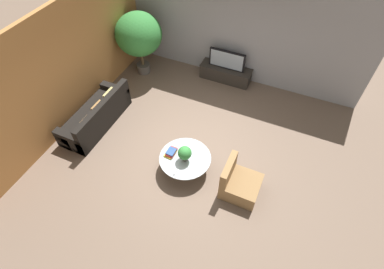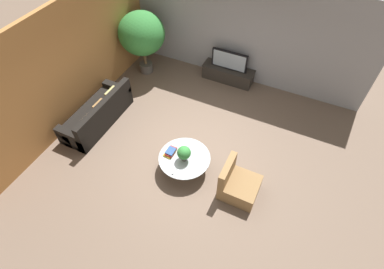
# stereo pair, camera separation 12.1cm
# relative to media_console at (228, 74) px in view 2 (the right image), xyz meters

# --- Properties ---
(ground_plane) EXTENTS (24.00, 24.00, 0.00)m
(ground_plane) POSITION_rel_media_console_xyz_m (0.09, -2.94, -0.23)
(ground_plane) COLOR brown
(back_wall_stone) EXTENTS (7.40, 0.12, 3.00)m
(back_wall_stone) POSITION_rel_media_console_xyz_m (0.09, 0.32, 1.27)
(back_wall_stone) COLOR #939399
(back_wall_stone) RESTS_ON ground
(side_wall_left) EXTENTS (0.12, 7.40, 3.00)m
(side_wall_left) POSITION_rel_media_console_xyz_m (-3.17, -2.74, 1.27)
(side_wall_left) COLOR #B2753D
(side_wall_left) RESTS_ON ground
(media_console) EXTENTS (1.56, 0.50, 0.44)m
(media_console) POSITION_rel_media_console_xyz_m (0.00, 0.00, 0.00)
(media_console) COLOR #2D2823
(media_console) RESTS_ON ground
(television) EXTENTS (1.08, 0.13, 0.57)m
(television) POSITION_rel_media_console_xyz_m (0.00, -0.00, 0.49)
(television) COLOR black
(television) RESTS_ON media_console
(coffee_table) EXTENTS (1.19, 1.19, 0.42)m
(coffee_table) POSITION_rel_media_console_xyz_m (0.29, -3.54, 0.07)
(coffee_table) COLOR #756656
(coffee_table) RESTS_ON ground
(couch_by_wall) EXTENTS (0.84, 2.14, 0.84)m
(couch_by_wall) POSITION_rel_media_console_xyz_m (-2.46, -3.17, 0.06)
(couch_by_wall) COLOR black
(couch_by_wall) RESTS_ON ground
(armchair_wicker) EXTENTS (0.80, 0.76, 0.86)m
(armchair_wicker) POSITION_rel_media_console_xyz_m (1.61, -3.60, 0.04)
(armchair_wicker) COLOR olive
(armchair_wicker) RESTS_ON ground
(potted_palm_tall) EXTENTS (1.35, 1.35, 1.94)m
(potted_palm_tall) POSITION_rel_media_console_xyz_m (-2.50, -0.69, 1.06)
(potted_palm_tall) COLOR #514C47
(potted_palm_tall) RESTS_ON ground
(potted_plant_tabletop) EXTENTS (0.31, 0.31, 0.40)m
(potted_plant_tabletop) POSITION_rel_media_console_xyz_m (0.30, -3.59, 0.42)
(potted_plant_tabletop) COLOR #514C47
(potted_plant_tabletop) RESTS_ON coffee_table
(book_stack) EXTENTS (0.22, 0.33, 0.11)m
(book_stack) POSITION_rel_media_console_xyz_m (-0.06, -3.56, 0.24)
(book_stack) COLOR gold
(book_stack) RESTS_ON coffee_table
(remote_black) EXTENTS (0.14, 0.14, 0.02)m
(remote_black) POSITION_rel_media_console_xyz_m (0.12, -3.34, 0.20)
(remote_black) COLOR black
(remote_black) RESTS_ON coffee_table
(remote_silver) EXTENTS (0.04, 0.16, 0.02)m
(remote_silver) POSITION_rel_media_console_xyz_m (0.26, -3.99, 0.20)
(remote_silver) COLOR gray
(remote_silver) RESTS_ON coffee_table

